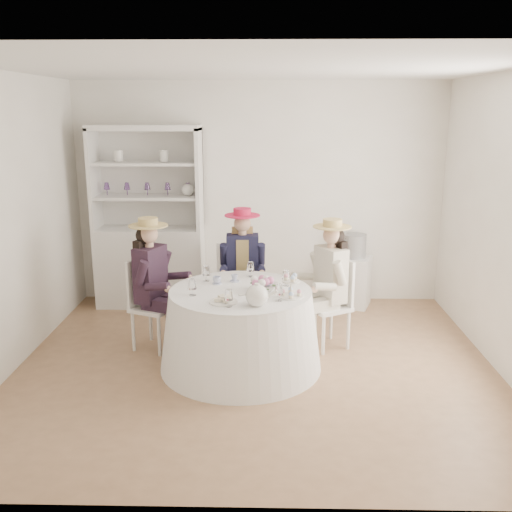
{
  "coord_description": "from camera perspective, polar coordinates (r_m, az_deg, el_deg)",
  "views": [
    {
      "loc": [
        0.11,
        -4.99,
        2.37
      ],
      "look_at": [
        0.0,
        0.1,
        1.05
      ],
      "focal_mm": 40.0,
      "sensor_mm": 36.0,
      "label": 1
    }
  ],
  "objects": [
    {
      "name": "spare_chair",
      "position": [
        6.76,
        -2.33,
        -1.85
      ],
      "size": [
        0.39,
        0.39,
        0.86
      ],
      "rotation": [
        0.0,
        0.0,
        3.03
      ],
      "color": "silver",
      "rests_on": "ground"
    },
    {
      "name": "stemware_set",
      "position": [
        5.21,
        -1.57,
        -2.67
      ],
      "size": [
        0.92,
        0.96,
        0.15
      ],
      "color": "white",
      "rests_on": "tea_table"
    },
    {
      "name": "wall_right",
      "position": [
        5.53,
        24.03,
        2.63
      ],
      "size": [
        0.0,
        4.5,
        4.5
      ],
      "primitive_type": "plane",
      "rotation": [
        1.57,
        0.0,
        -1.57
      ],
      "color": "silver",
      "rests_on": "ground"
    },
    {
      "name": "teacup_c",
      "position": [
        5.3,
        1.19,
        -2.88
      ],
      "size": [
        0.09,
        0.09,
        0.06
      ],
      "primitive_type": "imported",
      "rotation": [
        0.0,
        0.0,
        -0.1
      ],
      "color": "white",
      "rests_on": "tea_table"
    },
    {
      "name": "teacup_a",
      "position": [
        5.43,
        -3.93,
        -2.47
      ],
      "size": [
        0.09,
        0.09,
        0.06
      ],
      "primitive_type": "imported",
      "rotation": [
        0.0,
        0.0,
        -0.12
      ],
      "color": "white",
      "rests_on": "tea_table"
    },
    {
      "name": "hatbox",
      "position": [
        7.01,
        9.81,
        1.02
      ],
      "size": [
        0.32,
        0.32,
        0.28
      ],
      "primitive_type": "cylinder",
      "rotation": [
        0.0,
        0.0,
        -0.12
      ],
      "color": "black",
      "rests_on": "side_table"
    },
    {
      "name": "hutch",
      "position": [
        7.09,
        -10.52,
        1.3
      ],
      "size": [
        1.48,
        0.97,
        2.19
      ],
      "rotation": [
        0.0,
        0.0,
        0.41
      ],
      "color": "silver",
      "rests_on": "ground"
    },
    {
      "name": "sandwich_plate",
      "position": [
        4.92,
        -3.27,
        -4.49
      ],
      "size": [
        0.25,
        0.25,
        0.05
      ],
      "rotation": [
        0.0,
        0.0,
        0.02
      ],
      "color": "white",
      "rests_on": "tea_table"
    },
    {
      "name": "flower_bowl",
      "position": [
        5.21,
        0.97,
        -3.21
      ],
      "size": [
        0.28,
        0.28,
        0.06
      ],
      "primitive_type": "imported",
      "rotation": [
        0.0,
        0.0,
        -0.25
      ],
      "color": "white",
      "rests_on": "tea_table"
    },
    {
      "name": "wall_back",
      "position": [
        7.07,
        0.33,
        6.23
      ],
      "size": [
        4.5,
        0.0,
        4.5
      ],
      "primitive_type": "plane",
      "rotation": [
        1.57,
        0.0,
        0.0
      ],
      "color": "silver",
      "rests_on": "ground"
    },
    {
      "name": "ceiling",
      "position": [
        5.0,
        -0.03,
        18.32
      ],
      "size": [
        4.5,
        4.5,
        0.0
      ],
      "primitive_type": "plane",
      "rotation": [
        3.14,
        0.0,
        0.0
      ],
      "color": "white",
      "rests_on": "wall_back"
    },
    {
      "name": "table_teapot",
      "position": [
        4.81,
        0.13,
        -3.98
      ],
      "size": [
        0.27,
        0.19,
        0.21
      ],
      "rotation": [
        0.0,
        0.0,
        0.17
      ],
      "color": "white",
      "rests_on": "tea_table"
    },
    {
      "name": "ground",
      "position": [
        5.52,
        -0.02,
        -10.87
      ],
      "size": [
        4.5,
        4.5,
        0.0
      ],
      "primitive_type": "plane",
      "color": "#886344",
      "rests_on": "ground"
    },
    {
      "name": "teacup_b",
      "position": [
        5.49,
        -2.16,
        -2.27
      ],
      "size": [
        0.08,
        0.08,
        0.06
      ],
      "primitive_type": "imported",
      "rotation": [
        0.0,
        0.0,
        -0.39
      ],
      "color": "white",
      "rests_on": "tea_table"
    },
    {
      "name": "guest_mid",
      "position": [
        6.18,
        -1.36,
        -0.58
      ],
      "size": [
        0.49,
        0.51,
        1.34
      ],
      "rotation": [
        0.0,
        0.0,
        0.04
      ],
      "color": "silver",
      "rests_on": "ground"
    },
    {
      "name": "cupcake_stand",
      "position": [
        5.04,
        3.51,
        -3.29
      ],
      "size": [
        0.22,
        0.22,
        0.2
      ],
      "rotation": [
        0.0,
        0.0,
        0.05
      ],
      "color": "white",
      "rests_on": "tea_table"
    },
    {
      "name": "wall_left",
      "position": [
        5.61,
        -23.68,
        2.83
      ],
      "size": [
        0.0,
        4.5,
        4.5
      ],
      "primitive_type": "plane",
      "rotation": [
        1.57,
        0.0,
        1.57
      ],
      "color": "silver",
      "rests_on": "ground"
    },
    {
      "name": "guest_right",
      "position": [
        5.72,
        7.28,
        -2.05
      ],
      "size": [
        0.57,
        0.52,
        1.33
      ],
      "rotation": [
        0.0,
        0.0,
        -1.07
      ],
      "color": "silver",
      "rests_on": "ground"
    },
    {
      "name": "tea_table",
      "position": [
        5.36,
        -1.54,
        -7.31
      ],
      "size": [
        1.51,
        1.51,
        0.75
      ],
      "rotation": [
        0.0,
        0.0,
        0.33
      ],
      "color": "white",
      "rests_on": "ground"
    },
    {
      "name": "guest_left",
      "position": [
        5.74,
        -10.3,
        -2.02
      ],
      "size": [
        0.56,
        0.51,
        1.35
      ],
      "rotation": [
        0.0,
        0.0,
        1.18
      ],
      "color": "silver",
      "rests_on": "ground"
    },
    {
      "name": "flower_arrangement",
      "position": [
        5.2,
        0.7,
        -2.53
      ],
      "size": [
        0.18,
        0.19,
        0.07
      ],
      "rotation": [
        0.0,
        0.0,
        -0.04
      ],
      "color": "#CE679D",
      "rests_on": "tea_table"
    },
    {
      "name": "wall_front",
      "position": [
        3.16,
        -0.81,
        -4.27
      ],
      "size": [
        4.5,
        0.0,
        4.5
      ],
      "primitive_type": "plane",
      "rotation": [
        -1.57,
        0.0,
        0.0
      ],
      "color": "silver",
      "rests_on": "ground"
    },
    {
      "name": "side_table",
      "position": [
        7.13,
        9.65,
        -2.5
      ],
      "size": [
        0.51,
        0.51,
        0.62
      ],
      "primitive_type": "cube",
      "rotation": [
        0.0,
        0.0,
        -0.34
      ],
      "color": "silver",
      "rests_on": "ground"
    }
  ]
}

